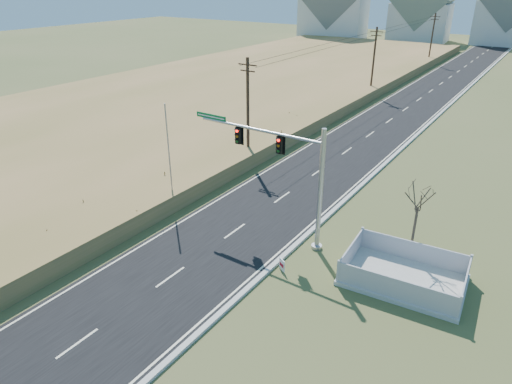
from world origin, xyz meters
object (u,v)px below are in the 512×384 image
Objects in this scene: flagpole at (170,167)px; bare_tree at (420,196)px; fence_enclosure at (403,277)px; open_sign at (282,265)px; traffic_signal_mast at (292,171)px.

bare_tree is (16.18, 2.76, 0.99)m from flagpole.
fence_enclosure is 6.57m from open_sign.
open_sign is 0.09× the size of flagpole.
bare_tree is (6.90, 2.09, -0.63)m from traffic_signal_mast.
flagpole reaches higher than fence_enclosure.
fence_enclosure is 16.79m from flagpole.
open_sign is at bearing -66.20° from traffic_signal_mast.
traffic_signal_mast is 8.50m from fence_enclosure.
traffic_signal_mast is 1.92× the size of bare_tree.
bare_tree is (-0.39, 2.58, 3.70)m from fence_enclosure.
open_sign is 8.51m from bare_tree.
flagpole is 16.44m from bare_tree.
open_sign is at bearing -159.42° from fence_enclosure.
flagpole reaches higher than bare_tree.
flagpole is at bearing 176.55° from fence_enclosure.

